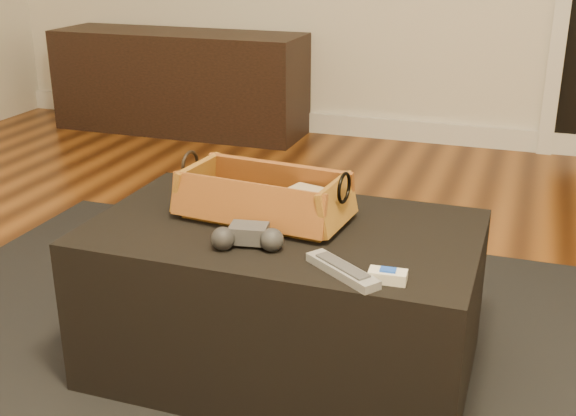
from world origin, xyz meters
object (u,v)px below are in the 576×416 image
(tv_remote, at_px, (253,209))
(silver_remote, at_px, (342,270))
(game_controller, at_px, (248,237))
(media_cabinet, at_px, (180,82))
(ottoman, at_px, (283,298))
(wicker_basket, at_px, (264,199))
(cream_gadget, at_px, (388,276))

(tv_remote, height_order, silver_remote, tv_remote)
(tv_remote, relative_size, game_controller, 1.29)
(media_cabinet, height_order, silver_remote, media_cabinet)
(media_cabinet, xyz_separation_m, ottoman, (1.47, -2.26, -0.08))
(media_cabinet, relative_size, silver_remote, 7.70)
(wicker_basket, distance_m, cream_gadget, 0.47)
(wicker_basket, xyz_separation_m, silver_remote, (0.29, -0.26, -0.04))
(ottoman, distance_m, cream_gadget, 0.45)
(media_cabinet, bearing_deg, silver_remote, -55.74)
(wicker_basket, bearing_deg, tv_remote, -148.68)
(ottoman, bearing_deg, cream_gadget, -34.92)
(media_cabinet, xyz_separation_m, silver_remote, (1.69, -2.48, 0.14))
(ottoman, xyz_separation_m, wicker_basket, (-0.07, 0.04, 0.26))
(silver_remote, bearing_deg, media_cabinet, 124.26)
(media_cabinet, xyz_separation_m, wicker_basket, (1.40, -2.22, 0.19))
(media_cabinet, bearing_deg, wicker_basket, -57.71)
(tv_remote, relative_size, silver_remote, 1.21)
(tv_remote, distance_m, silver_remote, 0.40)
(ottoman, relative_size, silver_remote, 5.07)
(ottoman, height_order, tv_remote, tv_remote)
(silver_remote, bearing_deg, wicker_basket, 137.69)
(tv_remote, distance_m, wicker_basket, 0.04)
(tv_remote, bearing_deg, cream_gadget, -31.33)
(game_controller, relative_size, cream_gadget, 2.16)
(tv_remote, bearing_deg, media_cabinet, 121.23)
(game_controller, bearing_deg, silver_remote, -14.67)
(ottoman, bearing_deg, wicker_basket, 151.01)
(cream_gadget, bearing_deg, game_controller, 169.32)
(media_cabinet, relative_size, wicker_basket, 3.22)
(tv_remote, bearing_deg, game_controller, -72.52)
(ottoman, distance_m, silver_remote, 0.38)
(cream_gadget, bearing_deg, wicker_basket, 146.06)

